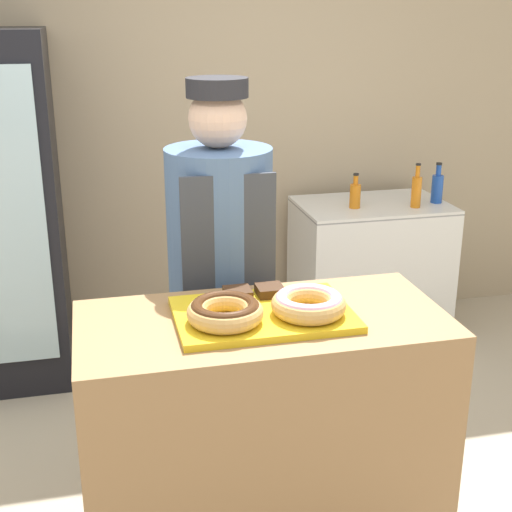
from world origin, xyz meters
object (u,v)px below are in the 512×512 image
object	(u,v)px
brownie_back_left	(238,293)
beverage_fridge	(1,213)
bottle_orange	(355,195)
bottle_orange_b	(416,190)
chest_freezer	(369,269)
bottle_blue	(437,187)
brownie_back_right	(270,290)
baker_person	(221,284)
donut_chocolate_glaze	(225,311)
donut_light_glaze	(309,303)
serving_tray	(263,314)

from	to	relation	value
brownie_back_left	beverage_fridge	world-z (taller)	beverage_fridge
bottle_orange	bottle_orange_b	distance (m)	0.35
beverage_fridge	bottle_orange_b	size ratio (longest dim) A/B	7.18
chest_freezer	bottle_orange_b	world-z (taller)	bottle_orange_b
brownie_back_left	bottle_blue	distance (m)	2.16
brownie_back_right	baker_person	xyz separation A→B (m)	(-0.09, 0.43, -0.13)
beverage_fridge	bottle_orange_b	distance (m)	2.29
donut_chocolate_glaze	donut_light_glaze	xyz separation A→B (m)	(0.27, 0.00, 0.00)
donut_chocolate_glaze	brownie_back_right	size ratio (longest dim) A/B	2.68
brownie_back_left	brownie_back_right	world-z (taller)	same
baker_person	bottle_orange	world-z (taller)	baker_person
brownie_back_left	bottle_orange_b	bearing A→B (deg)	47.19
brownie_back_right	donut_chocolate_glaze	bearing A→B (deg)	-135.78
bottle_orange_b	donut_light_glaze	bearing A→B (deg)	-125.18
serving_tray	brownie_back_left	size ratio (longest dim) A/B	6.33
brownie_back_left	donut_light_glaze	bearing A→B (deg)	-44.22
brownie_back_left	beverage_fridge	size ratio (longest dim) A/B	0.05
serving_tray	beverage_fridge	distance (m)	1.99
serving_tray	beverage_fridge	xyz separation A→B (m)	(-0.98, 1.73, -0.06)
beverage_fridge	bottle_blue	distance (m)	2.45
beverage_fridge	bottle_orange	world-z (taller)	beverage_fridge
beverage_fridge	bottle_blue	size ratio (longest dim) A/B	7.70
donut_chocolate_glaze	serving_tray	bearing A→B (deg)	22.60
donut_chocolate_glaze	donut_light_glaze	world-z (taller)	same
brownie_back_right	beverage_fridge	size ratio (longest dim) A/B	0.05
bottle_orange	brownie_back_left	bearing A→B (deg)	-123.41
donut_light_glaze	bottle_blue	bearing A→B (deg)	52.29
donut_light_glaze	baker_person	distance (m)	0.66
chest_freezer	bottle_blue	size ratio (longest dim) A/B	3.68
baker_person	donut_light_glaze	bearing A→B (deg)	-74.42
serving_tray	chest_freezer	bearing A→B (deg)	57.70
donut_chocolate_glaze	baker_person	size ratio (longest dim) A/B	0.14
donut_chocolate_glaze	bottle_blue	size ratio (longest dim) A/B	1.02
bottle_blue	bottle_orange_b	xyz separation A→B (m)	(-0.17, -0.07, 0.01)
beverage_fridge	chest_freezer	bearing A→B (deg)	0.18
donut_light_glaze	bottle_blue	world-z (taller)	bottle_blue
brownie_back_left	beverage_fridge	distance (m)	1.85
donut_light_glaze	donut_chocolate_glaze	bearing A→B (deg)	180.00
bottle_blue	bottle_orange	bearing A→B (deg)	179.99
brownie_back_left	bottle_orange	distance (m)	1.84
baker_person	bottle_orange_b	distance (m)	1.69
brownie_back_left	brownie_back_right	size ratio (longest dim) A/B	1.00
chest_freezer	donut_light_glaze	bearing A→B (deg)	-118.20
brownie_back_left	bottle_blue	bearing A→B (deg)	45.20
chest_freezer	baker_person	bearing A→B (deg)	-133.96
donut_light_glaze	bottle_blue	size ratio (longest dim) A/B	1.02
beverage_fridge	chest_freezer	distance (m)	2.14
donut_light_glaze	baker_person	xyz separation A→B (m)	(-0.17, 0.62, -0.15)
donut_light_glaze	brownie_back_left	xyz separation A→B (m)	(-0.19, 0.19, -0.02)
bottle_orange_b	bottle_blue	bearing A→B (deg)	22.30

